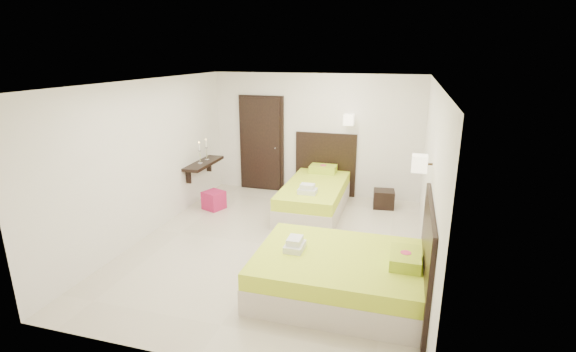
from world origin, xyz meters
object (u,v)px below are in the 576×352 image
(bed_double, at_px, (345,273))
(ottoman, at_px, (214,200))
(bed_single, at_px, (315,194))
(nightstand, at_px, (384,199))

(bed_double, height_order, ottoman, bed_double)
(bed_single, height_order, bed_double, bed_single)
(bed_single, xyz_separation_m, bed_double, (1.01, -2.87, -0.02))
(bed_single, relative_size, nightstand, 5.39)
(nightstand, height_order, ottoman, nightstand)
(bed_single, xyz_separation_m, ottoman, (-1.96, -0.50, -0.15))
(bed_single, relative_size, bed_double, 1.03)
(bed_single, bearing_deg, bed_double, -70.61)
(bed_single, height_order, nightstand, bed_single)
(bed_double, distance_m, ottoman, 3.80)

